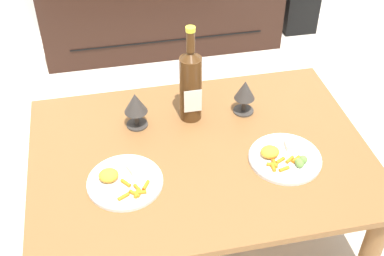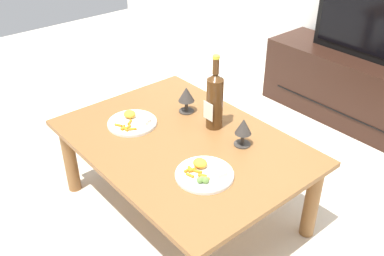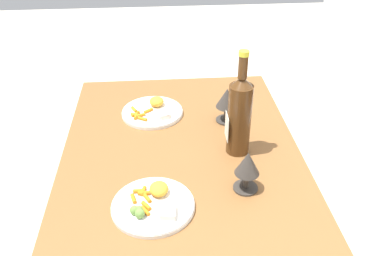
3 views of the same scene
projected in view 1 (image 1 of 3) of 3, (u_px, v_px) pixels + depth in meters
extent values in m
plane|color=beige|center=(199.00, 231.00, 2.04)|extent=(6.40, 6.40, 0.00)
cube|color=brown|center=(200.00, 154.00, 1.77)|extent=(1.17, 0.84, 0.03)
cylinder|color=brown|center=(372.00, 249.00, 1.72)|extent=(0.07, 0.07, 0.41)
cylinder|color=brown|center=(58.00, 153.00, 2.09)|extent=(0.07, 0.07, 0.41)
cylinder|color=brown|center=(297.00, 121.00, 2.25)|extent=(0.07, 0.07, 0.41)
cube|color=black|center=(162.00, 10.00, 3.02)|extent=(1.39, 0.40, 0.46)
cube|color=black|center=(168.00, 41.00, 2.92)|extent=(1.12, 0.01, 0.01)
cube|color=black|center=(299.00, 4.00, 3.22)|extent=(0.21, 0.21, 0.33)
cylinder|color=#4C2D14|center=(191.00, 89.00, 1.83)|extent=(0.08, 0.08, 0.26)
cone|color=#4C2D14|center=(191.00, 55.00, 1.73)|extent=(0.08, 0.08, 0.04)
cylinder|color=#4C2D14|center=(191.00, 41.00, 1.70)|extent=(0.03, 0.03, 0.08)
cylinder|color=yellow|center=(190.00, 29.00, 1.67)|extent=(0.03, 0.03, 0.02)
cube|color=silver|center=(193.00, 101.00, 1.81)|extent=(0.06, 0.00, 0.09)
cylinder|color=#38332D|center=(137.00, 124.00, 1.87)|extent=(0.08, 0.08, 0.01)
cylinder|color=#38332D|center=(137.00, 118.00, 1.85)|extent=(0.02, 0.02, 0.06)
cone|color=#38332D|center=(135.00, 103.00, 1.80)|extent=(0.08, 0.08, 0.08)
cylinder|color=#38332D|center=(243.00, 111.00, 1.93)|extent=(0.08, 0.08, 0.01)
cylinder|color=#38332D|center=(244.00, 104.00, 1.91)|extent=(0.02, 0.02, 0.06)
cone|color=#38332D|center=(245.00, 90.00, 1.87)|extent=(0.08, 0.08, 0.08)
cylinder|color=white|center=(125.00, 182.00, 1.64)|extent=(0.25, 0.25, 0.01)
torus|color=white|center=(125.00, 180.00, 1.63)|extent=(0.24, 0.24, 0.01)
ellipsoid|color=orange|center=(109.00, 175.00, 1.63)|extent=(0.06, 0.06, 0.04)
cube|color=beige|center=(136.00, 168.00, 1.67)|extent=(0.07, 0.06, 0.02)
cylinder|color=orange|center=(124.00, 197.00, 1.57)|extent=(0.04, 0.03, 0.01)
cylinder|color=orange|center=(134.00, 194.00, 1.58)|extent=(0.04, 0.04, 0.01)
cylinder|color=orange|center=(137.00, 193.00, 1.58)|extent=(0.03, 0.04, 0.01)
cylinder|color=orange|center=(140.00, 192.00, 1.59)|extent=(0.04, 0.01, 0.01)
cylinder|color=orange|center=(146.00, 185.00, 1.61)|extent=(0.03, 0.04, 0.01)
cylinder|color=orange|center=(138.00, 189.00, 1.60)|extent=(0.03, 0.04, 0.01)
cylinder|color=orange|center=(126.00, 183.00, 1.62)|extent=(0.03, 0.04, 0.01)
cylinder|color=white|center=(285.00, 159.00, 1.72)|extent=(0.25, 0.25, 0.01)
torus|color=white|center=(285.00, 157.00, 1.72)|extent=(0.25, 0.25, 0.01)
ellipsoid|color=orange|center=(270.00, 152.00, 1.71)|extent=(0.06, 0.06, 0.04)
cube|color=beige|center=(293.00, 145.00, 1.75)|extent=(0.06, 0.05, 0.02)
cylinder|color=orange|center=(296.00, 159.00, 1.70)|extent=(0.04, 0.03, 0.01)
cylinder|color=orange|center=(290.00, 160.00, 1.70)|extent=(0.04, 0.03, 0.01)
cylinder|color=orange|center=(280.00, 160.00, 1.70)|extent=(0.04, 0.03, 0.01)
cylinder|color=orange|center=(272.00, 164.00, 1.68)|extent=(0.04, 0.02, 0.01)
cylinder|color=orange|center=(275.00, 164.00, 1.69)|extent=(0.01, 0.04, 0.01)
cylinder|color=orange|center=(273.00, 167.00, 1.67)|extent=(0.01, 0.04, 0.01)
cylinder|color=orange|center=(284.00, 169.00, 1.67)|extent=(0.04, 0.02, 0.01)
sphere|color=olive|center=(300.00, 164.00, 1.67)|extent=(0.03, 0.03, 0.03)
sphere|color=olive|center=(298.00, 162.00, 1.68)|extent=(0.02, 0.02, 0.02)
sphere|color=olive|center=(303.00, 160.00, 1.69)|extent=(0.03, 0.03, 0.03)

